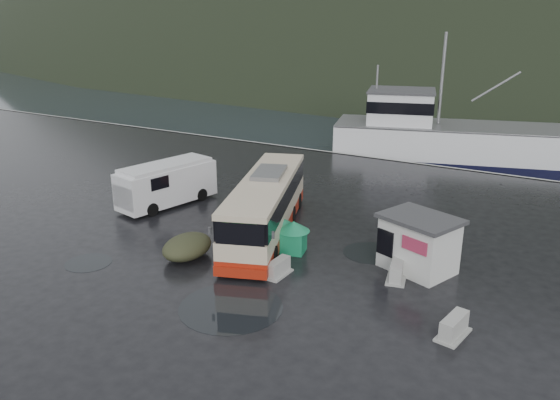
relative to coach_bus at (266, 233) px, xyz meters
The scene contains 14 objects.
ground 2.16m from the coach_bus, 130.28° to the right, with size 160.00×160.00×0.00m, color black.
harbor_water 108.36m from the coach_bus, 90.74° to the left, with size 300.00×180.00×0.02m, color black.
quay_edge 18.41m from the coach_bus, 94.35° to the left, with size 160.00×0.60×1.50m, color #999993.
coach_bus is the anchor object (origin of this frame).
white_van 7.72m from the coach_bus, behind, with size 2.17×6.31×2.64m, color silver, non-canonical shape.
waste_bin_left 2.78m from the coach_bus, 30.01° to the right, with size 1.15×1.15×1.60m, color #168151, non-canonical shape.
waste_bin_right 1.64m from the coach_bus, 38.35° to the right, with size 1.12×1.12×1.57m, color #168151, non-canonical shape.
dome_tent 4.80m from the coach_bus, 110.39° to the right, with size 2.01×2.81×1.10m, color #2F321E, non-canonical shape.
ticket_kiosk 8.23m from the coach_bus, ahead, with size 3.29×2.49×2.57m, color silver, non-canonical shape.
jersey_barrier_a 7.92m from the coach_bus, 12.21° to the right, with size 0.81×1.63×0.81m, color #999993, non-canonical shape.
jersey_barrier_b 5.00m from the coach_bus, 52.38° to the right, with size 0.73×1.46×0.73m, color #999993, non-canonical shape.
jersey_barrier_c 12.08m from the coach_bus, 24.61° to the right, with size 0.80×1.60×0.80m, color #999993, non-canonical shape.
fishing_trawler 26.04m from the coach_bus, 77.54° to the left, with size 28.21×6.17×11.29m, color silver, non-canonical shape.
puddles 5.91m from the coach_bus, 67.77° to the right, with size 13.44×11.16×0.01m.
Camera 1 is at (15.54, -21.31, 10.95)m, focal length 35.00 mm.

